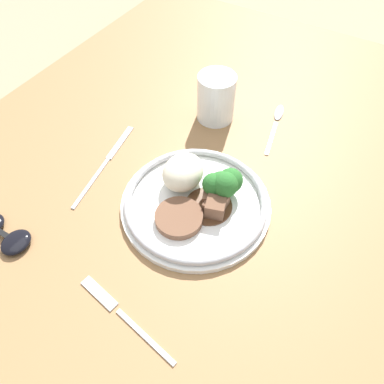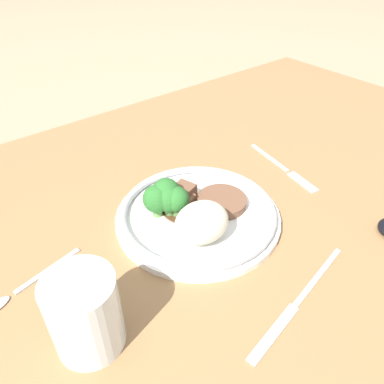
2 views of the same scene
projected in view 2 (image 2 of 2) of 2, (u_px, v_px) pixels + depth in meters
The scene contains 7 objects.
ground_plane at pixel (225, 243), 0.59m from camera, with size 8.00×8.00×0.00m, color #998466.
dining_table at pixel (226, 235), 0.58m from camera, with size 1.43×0.95×0.04m.
plate at pixel (194, 211), 0.57m from camera, with size 0.25×0.25×0.07m.
juice_glass at pixel (86, 316), 0.39m from camera, with size 0.08×0.08×0.10m.
fork at pixel (287, 171), 0.69m from camera, with size 0.04×0.18×0.00m.
knife at pixel (297, 303), 0.46m from camera, with size 0.22×0.05×0.00m.
spoon at pixel (5, 300), 0.46m from camera, with size 0.16×0.04×0.01m.
Camera 2 is at (0.31, 0.29, 0.42)m, focal length 35.00 mm.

